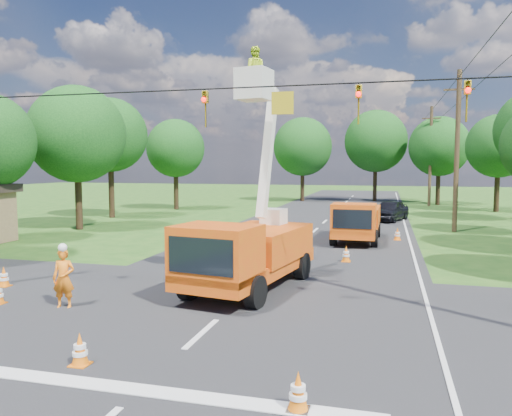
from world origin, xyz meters
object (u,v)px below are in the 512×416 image
(traffic_cone_1, at_px, (298,392))
(pole_right_far, at_px, (430,155))
(traffic_cone_6, at_px, (397,234))
(pole_right_mid, at_px, (457,150))
(second_truck, at_px, (356,221))
(ground_worker, at_px, (64,278))
(traffic_cone_0, at_px, (80,350))
(tree_right_e, at_px, (499,146))
(distant_car, at_px, (390,210))
(tree_far_b, at_px, (376,141))
(tree_left_d, at_px, (77,134))
(tree_far_a, at_px, (303,147))
(tree_far_c, at_px, (439,146))
(traffic_cone_2, at_px, (346,254))
(tree_left_e, at_px, (110,135))
(bucket_truck, at_px, (248,240))
(tree_left_f, at_px, (176,148))

(traffic_cone_1, distance_m, pole_right_far, 45.77)
(traffic_cone_6, xyz_separation_m, pole_right_mid, (3.54, 4.81, 4.75))
(second_truck, height_order, ground_worker, second_truck)
(traffic_cone_0, height_order, tree_right_e, tree_right_e)
(distant_car, bearing_deg, pole_right_mid, -34.27)
(pole_right_far, xyz_separation_m, tree_far_b, (-5.50, 5.00, 1.70))
(tree_left_d, bearing_deg, pole_right_far, 46.77)
(tree_far_a, relative_size, tree_far_c, 1.04)
(tree_far_c, bearing_deg, tree_far_b, 155.22)
(distant_car, distance_m, tree_right_e, 14.43)
(traffic_cone_2, distance_m, tree_far_b, 37.31)
(pole_right_mid, height_order, pole_right_far, same)
(traffic_cone_6, bearing_deg, tree_right_e, 65.96)
(ground_worker, bearing_deg, tree_far_b, 68.04)
(traffic_cone_0, bearing_deg, pole_right_mid, 67.23)
(pole_right_far, height_order, tree_left_d, pole_right_far)
(traffic_cone_6, relative_size, tree_left_d, 0.08)
(distant_car, relative_size, tree_far_b, 0.45)
(second_truck, bearing_deg, tree_far_a, 106.15)
(traffic_cone_0, relative_size, tree_left_e, 0.08)
(traffic_cone_2, xyz_separation_m, traffic_cone_6, (2.25, 6.94, 0.00))
(tree_far_c, bearing_deg, bucket_truck, -103.68)
(traffic_cone_6, height_order, tree_far_b, tree_far_b)
(traffic_cone_6, bearing_deg, traffic_cone_2, -108.00)
(distant_car, bearing_deg, bucket_truck, -83.53)
(tree_left_f, bearing_deg, traffic_cone_6, -36.84)
(traffic_cone_6, height_order, pole_right_mid, pole_right_mid)
(tree_far_a, distance_m, tree_far_c, 14.53)
(traffic_cone_6, xyz_separation_m, tree_far_b, (-1.96, 29.81, 6.45))
(traffic_cone_1, distance_m, tree_left_d, 27.64)
(tree_right_e, bearing_deg, traffic_cone_6, -114.04)
(pole_right_far, relative_size, tree_right_e, 1.16)
(traffic_cone_0, relative_size, tree_far_c, 0.08)
(tree_left_f, xyz_separation_m, tree_right_e, (28.60, 5.00, 0.13))
(distant_car, distance_m, traffic_cone_0, 30.22)
(traffic_cone_6, xyz_separation_m, tree_right_e, (8.84, 19.81, 5.45))
(tree_right_e, bearing_deg, pole_right_mid, -109.46)
(distant_car, bearing_deg, tree_right_e, 65.25)
(pole_right_far, bearing_deg, second_truck, -102.45)
(bucket_truck, xyz_separation_m, distant_car, (4.68, 22.53, -0.91))
(traffic_cone_0, bearing_deg, tree_left_f, 110.73)
(ground_worker, height_order, tree_far_a, tree_far_a)
(traffic_cone_1, bearing_deg, tree_left_e, 126.03)
(tree_far_c, bearing_deg, traffic_cone_2, -101.38)
(pole_right_far, bearing_deg, pole_right_mid, -90.00)
(tree_left_d, height_order, tree_far_c, tree_left_d)
(traffic_cone_1, relative_size, pole_right_mid, 0.07)
(distant_car, bearing_deg, tree_far_c, 91.98)
(traffic_cone_6, xyz_separation_m, tree_left_d, (-19.96, -0.19, 5.77))
(pole_right_far, relative_size, tree_left_d, 1.08)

